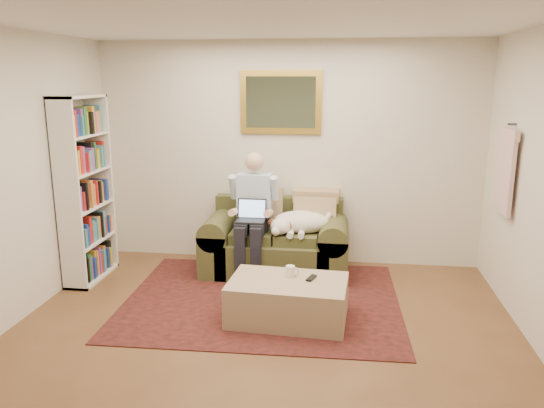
% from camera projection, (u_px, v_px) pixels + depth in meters
% --- Properties ---
extents(room_shell, '(4.51, 5.00, 2.61)m').
position_uv_depth(room_shell, '(259.00, 192.00, 4.16)').
color(room_shell, brown).
rests_on(room_shell, ground).
extents(rug, '(2.76, 2.23, 0.01)m').
position_uv_depth(rug, '(262.00, 299.00, 5.32)').
color(rug, black).
rests_on(rug, room_shell).
extents(sofa, '(1.63, 0.83, 0.98)m').
position_uv_depth(sofa, '(276.00, 248.00, 6.04)').
color(sofa, brown).
rests_on(sofa, room_shell).
extents(seated_man, '(0.54, 0.77, 1.37)m').
position_uv_depth(seated_man, '(252.00, 216.00, 5.84)').
color(seated_man, '#8CABD8').
rests_on(seated_man, sofa).
extents(laptop, '(0.32, 0.25, 0.23)m').
position_uv_depth(laptop, '(251.00, 215.00, 5.77)').
color(laptop, black).
rests_on(laptop, seated_man).
extents(sleeping_dog, '(0.67, 0.42, 0.25)m').
position_uv_depth(sleeping_dog, '(301.00, 222.00, 5.85)').
color(sleeping_dog, white).
rests_on(sleeping_dog, sofa).
extents(ottoman, '(1.10, 0.74, 0.38)m').
position_uv_depth(ottoman, '(288.00, 300.00, 4.84)').
color(ottoman, tan).
rests_on(ottoman, room_shell).
extents(coffee_mug, '(0.08, 0.08, 0.10)m').
position_uv_depth(coffee_mug, '(290.00, 271.00, 4.89)').
color(coffee_mug, white).
rests_on(coffee_mug, ottoman).
extents(tv_remote, '(0.10, 0.16, 0.02)m').
position_uv_depth(tv_remote, '(311.00, 278.00, 4.83)').
color(tv_remote, black).
rests_on(tv_remote, ottoman).
extents(bookshelf, '(0.28, 0.80, 2.00)m').
position_uv_depth(bookshelf, '(85.00, 190.00, 5.70)').
color(bookshelf, white).
rests_on(bookshelf, room_shell).
extents(wall_mirror, '(0.94, 0.04, 0.72)m').
position_uv_depth(wall_mirror, '(281.00, 102.00, 6.07)').
color(wall_mirror, gold).
rests_on(wall_mirror, room_shell).
extents(hanging_shirt, '(0.06, 0.52, 0.90)m').
position_uv_depth(hanging_shirt, '(506.00, 166.00, 5.06)').
color(hanging_shirt, beige).
rests_on(hanging_shirt, room_shell).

